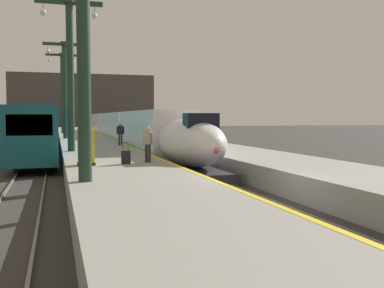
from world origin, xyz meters
TOP-DOWN VIEW (x-y plane):
  - ground_plane at (0.00, 0.00)m, footprint 260.00×260.00m
  - platform_left at (-4.05, 24.75)m, footprint 4.80×110.00m
  - platform_right at (4.05, 24.75)m, footprint 4.80×110.00m
  - platform_left_safety_stripe at (-1.77, 24.75)m, footprint 0.20×107.80m
  - rail_main_left at (-0.75, 27.50)m, footprint 0.08×110.00m
  - rail_main_right at (0.75, 27.50)m, footprint 0.08×110.00m
  - rail_secondary_left at (-8.85, 27.50)m, footprint 0.08×110.00m
  - rail_secondary_right at (-7.35, 27.50)m, footprint 0.08×110.00m
  - highspeed_train_main at (0.00, 32.54)m, footprint 2.92×57.92m
  - regional_train_adjacent at (-8.10, 28.40)m, footprint 2.85×36.60m
  - station_column_near at (-5.84, 0.78)m, footprint 4.00×0.68m
  - station_column_mid at (-5.90, 14.24)m, footprint 4.00×0.68m
  - station_column_far at (-5.90, 31.51)m, footprint 4.00×0.68m
  - station_column_distant at (-5.90, 45.96)m, footprint 4.00×0.68m
  - passenger_near_edge at (-2.72, 6.21)m, footprint 0.43×0.43m
  - passenger_mid_platform at (-2.19, 19.25)m, footprint 0.56×0.30m
  - rolling_suitcase at (-3.82, 5.75)m, footprint 0.40×0.22m
  - ticket_machine_yellow at (-5.55, 5.82)m, footprint 0.76×0.62m
  - terminus_back_wall at (0.00, 102.00)m, footprint 36.00×2.00m

SIDE VIEW (x-z plane):
  - ground_plane at x=0.00m, z-range 0.00..0.00m
  - rail_main_left at x=-0.75m, z-range 0.00..0.12m
  - rail_main_right at x=0.75m, z-range 0.00..0.12m
  - rail_secondary_left at x=-8.85m, z-range 0.00..0.12m
  - rail_secondary_right at x=-7.35m, z-range 0.00..0.12m
  - platform_left at x=-4.05m, z-range 0.00..1.05m
  - platform_right at x=4.05m, z-range 0.00..1.05m
  - platform_left_safety_stripe at x=-1.77m, z-range 1.05..1.06m
  - rolling_suitcase at x=-3.82m, z-range 0.86..1.85m
  - ticket_machine_yellow at x=-5.55m, z-range 0.99..2.59m
  - highspeed_train_main at x=0.00m, z-range 0.15..3.75m
  - passenger_near_edge at x=-2.72m, z-range 1.19..2.88m
  - passenger_mid_platform at x=-2.19m, z-range 1.19..2.88m
  - regional_train_adjacent at x=-8.10m, z-range 0.23..4.03m
  - station_column_near at x=-5.84m, z-range 2.05..10.62m
  - station_column_mid at x=-5.90m, z-range 1.99..11.28m
  - station_column_far at x=-5.90m, z-range 1.99..11.43m
  - terminus_back_wall at x=0.00m, z-range 0.00..14.00m
  - station_column_distant at x=-5.90m, z-range 2.01..12.32m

